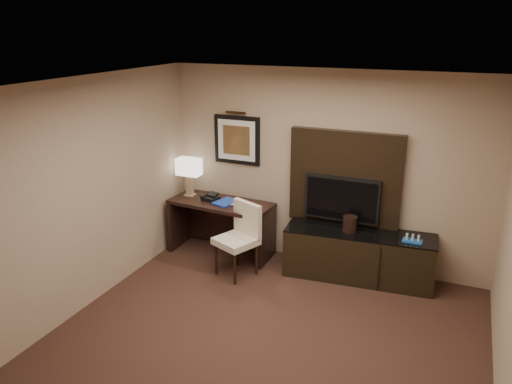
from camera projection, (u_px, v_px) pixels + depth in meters
The scene contains 17 objects.
floor at pixel (251, 361), 5.04m from camera, with size 4.50×5.00×0.01m, color #341E17.
ceiling at pixel (250, 91), 4.17m from camera, with size 4.50×5.00×0.01m, color silver.
wall_back at pixel (324, 170), 6.79m from camera, with size 4.50×0.01×2.70m, color tan.
wall_left at pixel (62, 206), 5.44m from camera, with size 0.01×5.00×2.70m, color tan.
desk at pixel (222, 227), 7.31m from camera, with size 1.49×0.64×0.80m, color black.
credenza at pixel (358, 255), 6.58m from camera, with size 1.93×0.54×0.66m, color black.
tv_wall_panel at pixel (345, 179), 6.65m from camera, with size 1.50×0.12×1.30m, color black.
tv at pixel (342, 199), 6.64m from camera, with size 1.00×0.08×0.60m, color black.
artwork at pixel (237, 140), 7.15m from camera, with size 0.70×0.04×0.70m, color black.
picture_light at pixel (236, 113), 6.99m from camera, with size 0.04×0.04×0.30m, color #3D2613.
desk_chair at pixel (236, 240), 6.62m from camera, with size 0.48×0.56×1.01m, color beige, non-canonical shape.
table_lamp at pixel (189, 177), 7.36m from camera, with size 0.35×0.20×0.56m, color tan, non-canonical shape.
desk_phone at pixel (211, 197), 7.24m from camera, with size 0.21×0.19×0.11m, color black, non-canonical shape.
blue_folder at pixel (226, 202), 7.13m from camera, with size 0.26×0.35×0.02m, color navy.
book at pixel (226, 196), 7.09m from camera, with size 0.16×0.02×0.22m, color #AFAB89.
ice_bucket at pixel (350, 224), 6.47m from camera, with size 0.19×0.19×0.21m, color black.
minibar_tray at pixel (413, 239), 6.18m from camera, with size 0.24×0.14×0.09m, color #1B59B3, non-canonical shape.
Camera 1 is at (1.70, -3.87, 3.24)m, focal length 35.00 mm.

